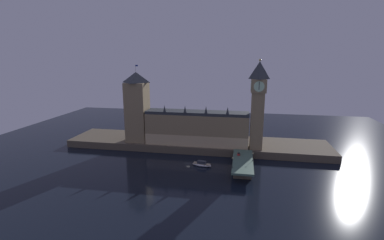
% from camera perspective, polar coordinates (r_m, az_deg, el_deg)
% --- Properties ---
extents(ground_plane, '(400.00, 400.00, 0.00)m').
position_cam_1_polar(ground_plane, '(206.13, -0.83, -8.87)').
color(ground_plane, black).
extents(embankment, '(220.00, 42.00, 5.94)m').
position_cam_1_polar(embankment, '(241.30, 0.97, -4.85)').
color(embankment, brown).
rests_on(embankment, ground_plane).
extents(parliament_hall, '(83.05, 17.05, 33.02)m').
position_cam_1_polar(parliament_hall, '(226.80, 1.00, -1.62)').
color(parliament_hall, '#8E7A56').
rests_on(parliament_hall, embankment).
extents(clock_tower, '(11.69, 11.80, 68.80)m').
position_cam_1_polar(clock_tower, '(217.13, 13.35, 3.49)').
color(clock_tower, '#8E7A56').
rests_on(clock_tower, embankment).
extents(victoria_tower, '(17.30, 17.30, 64.24)m').
position_cam_1_polar(victoria_tower, '(238.00, -11.17, 2.66)').
color(victoria_tower, '#8E7A56').
rests_on(victoria_tower, embankment).
extents(bridge, '(13.85, 46.00, 6.90)m').
position_cam_1_polar(bridge, '(196.43, 10.35, -8.79)').
color(bridge, '#476656').
rests_on(bridge, ground_plane).
extents(car_northbound_lead, '(1.88, 4.51, 1.45)m').
position_cam_1_polar(car_northbound_lead, '(205.40, 9.55, -6.87)').
color(car_northbound_lead, red).
rests_on(car_northbound_lead, bridge).
extents(street_lamp_near, '(1.34, 0.60, 7.16)m').
position_cam_1_polar(street_lamp_near, '(180.27, 8.34, -8.39)').
color(street_lamp_near, '#2D3333').
rests_on(street_lamp_near, bridge).
extents(street_lamp_mid, '(1.34, 0.60, 5.90)m').
position_cam_1_polar(street_lamp_mid, '(194.48, 12.35, -7.20)').
color(street_lamp_mid, '#2D3333').
rests_on(street_lamp_mid, bridge).
extents(boat_upstream, '(14.61, 7.30, 3.89)m').
position_cam_1_polar(boat_upstream, '(200.80, 2.02, -9.04)').
color(boat_upstream, white).
rests_on(boat_upstream, ground_plane).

